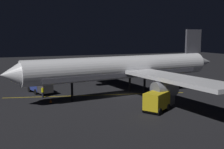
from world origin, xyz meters
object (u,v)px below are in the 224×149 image
object	(u,v)px
traffic_cone_near_left	(51,101)
airliner	(127,68)
traffic_cone_near_right	(43,89)
baggage_truck	(40,86)
catering_truck	(159,101)
ground_crew_worker	(43,92)

from	to	relation	value
traffic_cone_near_left	airliner	bearing A→B (deg)	-85.96
airliner	traffic_cone_near_right	xyz separation A→B (m)	(8.81, 12.15, -4.11)
baggage_truck	catering_truck	xyz separation A→B (m)	(-16.95, -12.77, 0.12)
baggage_truck	traffic_cone_near_right	world-z (taller)	baggage_truck
ground_crew_worker	traffic_cone_near_right	bearing A→B (deg)	-8.48
catering_truck	traffic_cone_near_left	distance (m)	15.45
ground_crew_worker	traffic_cone_near_left	xyz separation A→B (m)	(-3.86, -0.60, -0.64)
catering_truck	traffic_cone_near_left	world-z (taller)	catering_truck
airliner	ground_crew_worker	xyz separation A→B (m)	(2.98, 13.02, -3.47)
airliner	traffic_cone_near_left	xyz separation A→B (m)	(-0.88, 12.42, -4.11)
airliner	traffic_cone_near_right	distance (m)	15.56
ground_crew_worker	traffic_cone_near_left	distance (m)	3.95
airliner	catering_truck	xyz separation A→B (m)	(-10.32, 0.23, -3.08)
airliner	ground_crew_worker	bearing A→B (deg)	77.11
ground_crew_worker	traffic_cone_near_left	size ratio (longest dim) A/B	3.16
airliner	catering_truck	world-z (taller)	airliner
baggage_truck	ground_crew_worker	size ratio (longest dim) A/B	3.42
traffic_cone_near_right	airliner	bearing A→B (deg)	-125.96
ground_crew_worker	traffic_cone_near_right	world-z (taller)	ground_crew_worker
baggage_truck	traffic_cone_near_left	world-z (taller)	baggage_truck
traffic_cone_near_right	baggage_truck	bearing A→B (deg)	158.48
baggage_truck	traffic_cone_near_left	distance (m)	7.59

